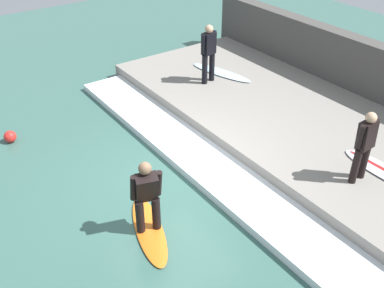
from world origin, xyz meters
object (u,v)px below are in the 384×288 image
object	(u,v)px
surfer_waiting_near	(365,143)
marker_buoy	(10,137)
surfer_riding	(147,194)
surfer_waiting_far	(209,51)
surfboard_waiting_far	(221,73)
surfboard_riding	(149,230)

from	to	relation	value
surfer_waiting_near	marker_buoy	bearing A→B (deg)	129.72
surfer_riding	surfer_waiting_near	world-z (taller)	surfer_waiting_near
surfer_riding	surfer_waiting_near	xyz separation A→B (m)	(3.93, -1.52, 0.38)
surfer_riding	marker_buoy	world-z (taller)	surfer_riding
surfer_waiting_near	surfer_waiting_far	xyz separation A→B (m)	(0.35, 5.37, 0.07)
surfboard_waiting_far	surfer_waiting_near	bearing A→B (deg)	-100.25
surfer_waiting_near	surfer_waiting_far	bearing A→B (deg)	86.25
surfer_waiting_near	surfer_waiting_far	size ratio (longest dim) A/B	0.92
surfboard_waiting_far	surfer_waiting_far	bearing A→B (deg)	-161.58
surfer_riding	marker_buoy	size ratio (longest dim) A/B	5.05
surfboard_riding	surfboard_waiting_far	size ratio (longest dim) A/B	0.94
surfer_riding	surfboard_waiting_far	bearing A→B (deg)	39.47
surfboard_riding	surfer_riding	bearing A→B (deg)	63.43
surfer_waiting_near	surfer_waiting_far	world-z (taller)	surfer_waiting_far
surfboard_riding	surfer_waiting_far	distance (m)	5.90
surfer_riding	marker_buoy	xyz separation A→B (m)	(-1.15, 4.59, -0.74)
surfer_waiting_near	surfboard_riding	bearing A→B (deg)	158.83
surfboard_riding	surfer_waiting_near	size ratio (longest dim) A/B	1.31
surfer_riding	surfboard_waiting_far	xyz separation A→B (m)	(4.94, 4.06, -0.45)
surfboard_riding	marker_buoy	xyz separation A→B (m)	(-1.15, 4.59, 0.12)
surfboard_waiting_far	marker_buoy	world-z (taller)	surfboard_waiting_far
marker_buoy	surfboard_riding	bearing A→B (deg)	-75.90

